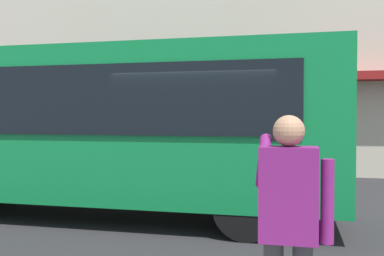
# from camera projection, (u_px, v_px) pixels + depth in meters

# --- Properties ---
(ground_plane) EXTENTS (60.00, 60.00, 0.00)m
(ground_plane) POSITION_uv_depth(u_px,v_px,m) (206.00, 222.00, 7.54)
(ground_plane) COLOR #232326
(red_bus) EXTENTS (9.05, 2.54, 3.08)m
(red_bus) POSITION_uv_depth(u_px,v_px,m) (92.00, 125.00, 8.13)
(red_bus) COLOR #0F7238
(red_bus) RESTS_ON ground_plane
(pedestrian_photographer) EXTENTS (0.53, 0.52, 1.70)m
(pedestrian_photographer) POSITION_uv_depth(u_px,v_px,m) (289.00, 217.00, 3.03)
(pedestrian_photographer) COLOR #2D2D33
(pedestrian_photographer) RESTS_ON sidewalk_curb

